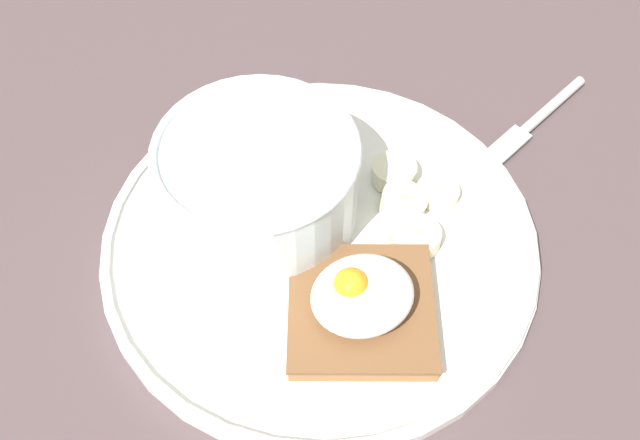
{
  "coord_description": "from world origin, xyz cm",
  "views": [
    {
      "loc": [
        -10.52,
        -24.62,
        41.75
      ],
      "look_at": [
        0.0,
        0.0,
        5.0
      ],
      "focal_mm": 40.0,
      "sensor_mm": 36.0,
      "label": 1
    }
  ],
  "objects_px": {
    "poached_egg": "(358,295)",
    "knife": "(526,129)",
    "banana_slice_right": "(394,173)",
    "oatmeal_bowl": "(259,181)",
    "toast_slice": "(357,311)",
    "banana_slice_back": "(415,237)",
    "banana_slice_front": "(439,193)",
    "banana_slice_left": "(404,204)"
  },
  "relations": [
    {
      "from": "banana_slice_right",
      "to": "poached_egg",
      "type": "bearing_deg",
      "value": -128.24
    },
    {
      "from": "poached_egg",
      "to": "banana_slice_back",
      "type": "distance_m",
      "value": 0.07
    },
    {
      "from": "banana_slice_left",
      "to": "banana_slice_right",
      "type": "bearing_deg",
      "value": 77.4
    },
    {
      "from": "poached_egg",
      "to": "banana_slice_left",
      "type": "distance_m",
      "value": 0.09
    },
    {
      "from": "banana_slice_back",
      "to": "banana_slice_right",
      "type": "xyz_separation_m",
      "value": [
        0.01,
        0.05,
        0.0
      ]
    },
    {
      "from": "poached_egg",
      "to": "knife",
      "type": "bearing_deg",
      "value": 27.53
    },
    {
      "from": "oatmeal_bowl",
      "to": "banana_slice_left",
      "type": "distance_m",
      "value": 0.1
    },
    {
      "from": "toast_slice",
      "to": "banana_slice_right",
      "type": "bearing_deg",
      "value": 52.06
    },
    {
      "from": "toast_slice",
      "to": "knife",
      "type": "distance_m",
      "value": 0.21
    },
    {
      "from": "banana_slice_left",
      "to": "banana_slice_back",
      "type": "xyz_separation_m",
      "value": [
        -0.0,
        -0.03,
        -0.0
      ]
    },
    {
      "from": "toast_slice",
      "to": "banana_slice_back",
      "type": "distance_m",
      "value": 0.07
    },
    {
      "from": "poached_egg",
      "to": "banana_slice_back",
      "type": "bearing_deg",
      "value": 30.93
    },
    {
      "from": "banana_slice_front",
      "to": "banana_slice_right",
      "type": "distance_m",
      "value": 0.03
    },
    {
      "from": "banana_slice_left",
      "to": "banana_slice_back",
      "type": "distance_m",
      "value": 0.03
    },
    {
      "from": "toast_slice",
      "to": "poached_egg",
      "type": "bearing_deg",
      "value": 123.65
    },
    {
      "from": "poached_egg",
      "to": "banana_slice_right",
      "type": "height_order",
      "value": "poached_egg"
    },
    {
      "from": "banana_slice_back",
      "to": "banana_slice_left",
      "type": "bearing_deg",
      "value": 79.24
    },
    {
      "from": "banana_slice_left",
      "to": "knife",
      "type": "bearing_deg",
      "value": 16.35
    },
    {
      "from": "poached_egg",
      "to": "banana_slice_back",
      "type": "height_order",
      "value": "poached_egg"
    },
    {
      "from": "poached_egg",
      "to": "banana_slice_back",
      "type": "relative_size",
      "value": 1.36
    },
    {
      "from": "poached_egg",
      "to": "banana_slice_right",
      "type": "relative_size",
      "value": 1.6
    },
    {
      "from": "banana_slice_left",
      "to": "banana_slice_back",
      "type": "relative_size",
      "value": 0.9
    },
    {
      "from": "toast_slice",
      "to": "knife",
      "type": "xyz_separation_m",
      "value": [
        0.19,
        0.1,
        -0.01
      ]
    },
    {
      "from": "banana_slice_right",
      "to": "knife",
      "type": "xyz_separation_m",
      "value": [
        0.12,
        0.01,
        -0.01
      ]
    },
    {
      "from": "knife",
      "to": "banana_slice_front",
      "type": "bearing_deg",
      "value": -159.85
    },
    {
      "from": "banana_slice_right",
      "to": "banana_slice_back",
      "type": "bearing_deg",
      "value": -101.71
    },
    {
      "from": "poached_egg",
      "to": "banana_slice_front",
      "type": "distance_m",
      "value": 0.11
    },
    {
      "from": "banana_slice_right",
      "to": "oatmeal_bowl",
      "type": "bearing_deg",
      "value": 174.15
    },
    {
      "from": "poached_egg",
      "to": "knife",
      "type": "height_order",
      "value": "poached_egg"
    },
    {
      "from": "toast_slice",
      "to": "banana_slice_right",
      "type": "distance_m",
      "value": 0.11
    },
    {
      "from": "toast_slice",
      "to": "knife",
      "type": "bearing_deg",
      "value": 27.7
    },
    {
      "from": "banana_slice_left",
      "to": "banana_slice_right",
      "type": "relative_size",
      "value": 1.06
    },
    {
      "from": "banana_slice_left",
      "to": "knife",
      "type": "distance_m",
      "value": 0.13
    },
    {
      "from": "poached_egg",
      "to": "knife",
      "type": "distance_m",
      "value": 0.21
    },
    {
      "from": "oatmeal_bowl",
      "to": "knife",
      "type": "relative_size",
      "value": 0.92
    },
    {
      "from": "poached_egg",
      "to": "banana_slice_left",
      "type": "bearing_deg",
      "value": 43.9
    },
    {
      "from": "banana_slice_left",
      "to": "banana_slice_right",
      "type": "xyz_separation_m",
      "value": [
        0.01,
        0.03,
        0.0
      ]
    },
    {
      "from": "banana_slice_left",
      "to": "toast_slice",
      "type": "bearing_deg",
      "value": -135.7
    },
    {
      "from": "oatmeal_bowl",
      "to": "banana_slice_back",
      "type": "bearing_deg",
      "value": -37.06
    },
    {
      "from": "poached_egg",
      "to": "banana_slice_front",
      "type": "relative_size",
      "value": 1.6
    },
    {
      "from": "toast_slice",
      "to": "banana_slice_right",
      "type": "height_order",
      "value": "banana_slice_right"
    },
    {
      "from": "oatmeal_bowl",
      "to": "banana_slice_front",
      "type": "distance_m",
      "value": 0.12
    }
  ]
}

